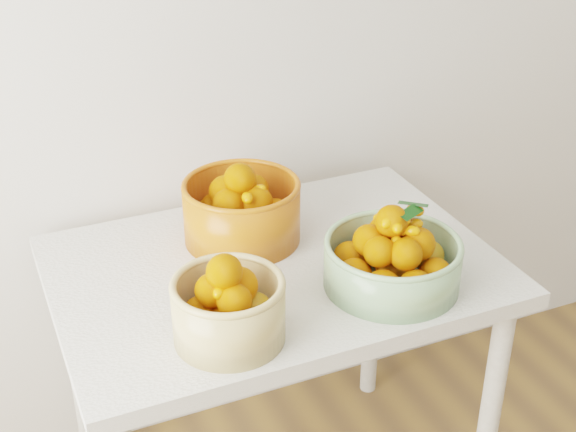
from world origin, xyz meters
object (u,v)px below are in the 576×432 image
bowl_orange (242,209)px  bowl_cream (229,307)px  table (275,298)px  bowl_green (392,259)px

bowl_orange → bowl_cream: bearing=-114.4°
table → bowl_orange: (-0.03, 0.14, 0.18)m
table → bowl_cream: size_ratio=3.87×
table → bowl_green: bearing=-42.4°
bowl_cream → bowl_orange: (0.16, 0.35, 0.01)m
bowl_cream → bowl_green: bearing=5.5°
bowl_green → bowl_orange: size_ratio=1.05×
table → bowl_green: 0.31m
bowl_cream → bowl_orange: 0.39m
bowl_cream → bowl_orange: size_ratio=0.74×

